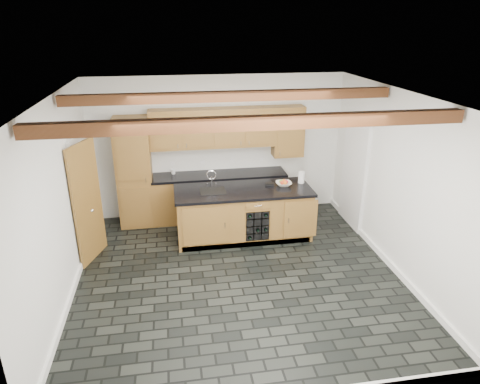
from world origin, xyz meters
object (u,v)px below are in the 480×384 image
object	(u,v)px
kitchen_scale	(270,184)
fruit_bowl	(284,184)
paper_towel	(301,177)
island	(244,213)

from	to	relation	value
kitchen_scale	fruit_bowl	world-z (taller)	fruit_bowl
kitchen_scale	paper_towel	size ratio (longest dim) A/B	0.84
kitchen_scale	fruit_bowl	xyz separation A→B (m)	(0.25, -0.07, 0.01)
paper_towel	kitchen_scale	bearing A→B (deg)	-177.23
fruit_bowl	kitchen_scale	bearing A→B (deg)	164.98
island	kitchen_scale	xyz separation A→B (m)	(0.50, 0.14, 0.49)
island	kitchen_scale	bearing A→B (deg)	15.31
island	kitchen_scale	distance (m)	0.72
kitchen_scale	fruit_bowl	size ratio (longest dim) A/B	0.63
fruit_bowl	island	bearing A→B (deg)	-174.57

